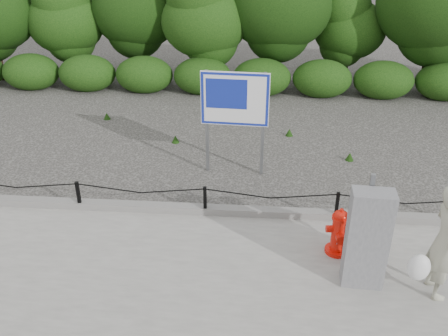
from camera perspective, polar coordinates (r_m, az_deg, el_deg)
ground at (r=9.33m, az=-2.24°, el=-5.95°), size 90.00×90.00×0.00m
sidewalk at (r=7.73m, az=-4.02°, el=-13.80°), size 14.00×4.00×0.08m
curb at (r=9.30m, az=-2.23°, el=-5.01°), size 14.00×0.22×0.14m
chain_barrier at (r=9.09m, az=-2.30°, el=-3.54°), size 10.06×0.06×0.60m
treeline at (r=16.83m, az=3.17°, el=18.79°), size 20.23×3.87×5.20m
fire_hydrant at (r=8.28m, az=13.66°, el=-7.52°), size 0.46×0.47×0.87m
pedestrian at (r=7.67m, az=24.91°, el=-8.21°), size 0.76×0.71×1.85m
utility_cabinet at (r=7.51m, az=16.83°, el=-8.16°), size 0.64×0.46×1.80m
advertising_sign at (r=10.28m, az=1.28°, el=7.73°), size 1.48×0.20×2.38m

